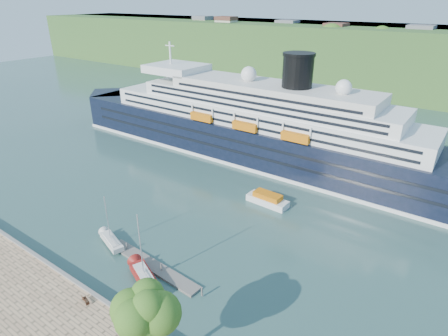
% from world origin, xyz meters
% --- Properties ---
extents(ground, '(400.00, 400.00, 0.00)m').
position_xyz_m(ground, '(0.00, 0.00, 0.00)').
color(ground, '#2D504B').
rests_on(ground, ground).
extents(far_hillside, '(400.00, 50.00, 24.00)m').
position_xyz_m(far_hillside, '(0.00, 145.00, 12.00)').
color(far_hillside, '#2E5421').
rests_on(far_hillside, ground).
extents(quay_coping, '(220.00, 0.50, 0.30)m').
position_xyz_m(quay_coping, '(0.00, -0.20, 1.15)').
color(quay_coping, slate).
rests_on(quay_coping, promenade).
extents(cruise_ship, '(109.74, 16.26, 24.63)m').
position_xyz_m(cruise_ship, '(-8.08, 51.03, 12.32)').
color(cruise_ship, black).
rests_on(cruise_ship, ground).
extents(park_bench, '(1.42, 0.86, 0.85)m').
position_xyz_m(park_bench, '(2.30, -1.51, 1.43)').
color(park_bench, '#4C2915').
rests_on(park_bench, promenade).
extents(promenade_tree, '(6.68, 6.68, 11.07)m').
position_xyz_m(promenade_tree, '(14.96, -3.24, 6.53)').
color(promenade_tree, '#2E5917').
rests_on(promenade_tree, promenade).
extents(floating_pontoon, '(16.88, 3.00, 0.37)m').
position_xyz_m(floating_pontoon, '(3.16, 8.64, 0.19)').
color(floating_pontoon, slate).
rests_on(floating_pontoon, ground).
extents(sailboat_white_near, '(6.44, 3.56, 8.02)m').
position_xyz_m(sailboat_white_near, '(-5.28, 8.48, 4.01)').
color(sailboat_white_near, silver).
rests_on(sailboat_white_near, ground).
extents(sailboat_red, '(7.99, 5.05, 10.03)m').
position_xyz_m(sailboat_red, '(5.07, 5.56, 5.02)').
color(sailboat_red, maroon).
rests_on(sailboat_red, ground).
extents(tender_launch, '(7.97, 3.06, 2.17)m').
position_xyz_m(tender_launch, '(7.60, 33.36, 1.08)').
color(tender_launch, '#CF6A0C').
rests_on(tender_launch, ground).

